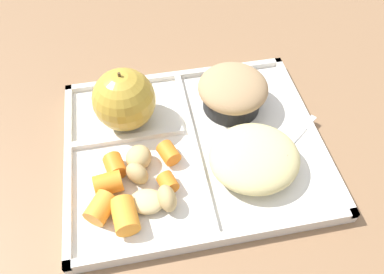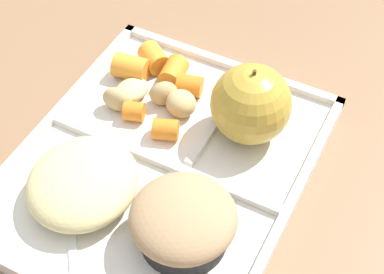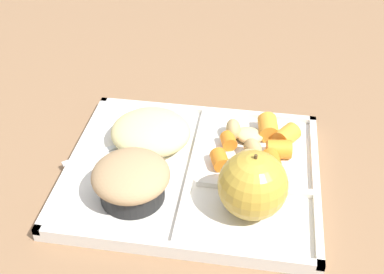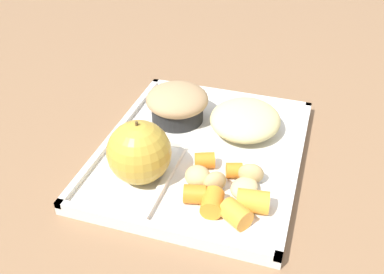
# 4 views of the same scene
# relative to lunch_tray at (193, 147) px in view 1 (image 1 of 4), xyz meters

# --- Properties ---
(ground) EXTENTS (6.00, 6.00, 0.00)m
(ground) POSITION_rel_lunch_tray_xyz_m (0.00, -0.00, -0.01)
(ground) COLOR #846042
(lunch_tray) EXTENTS (0.32, 0.26, 0.02)m
(lunch_tray) POSITION_rel_lunch_tray_xyz_m (0.00, 0.00, 0.00)
(lunch_tray) COLOR silver
(lunch_tray) RESTS_ON ground
(green_apple) EXTENTS (0.08, 0.08, 0.08)m
(green_apple) POSITION_rel_lunch_tray_xyz_m (-0.08, 0.06, 0.04)
(green_apple) COLOR #B79333
(green_apple) RESTS_ON lunch_tray
(bran_muffin) EXTENTS (0.09, 0.09, 0.05)m
(bran_muffin) POSITION_rel_lunch_tray_xyz_m (0.06, 0.06, 0.03)
(bran_muffin) COLOR black
(bran_muffin) RESTS_ON lunch_tray
(carrot_slice_diagonal) EXTENTS (0.03, 0.03, 0.02)m
(carrot_slice_diagonal) POSITION_rel_lunch_tray_xyz_m (-0.03, -0.01, 0.02)
(carrot_slice_diagonal) COLOR orange
(carrot_slice_diagonal) RESTS_ON lunch_tray
(carrot_slice_near_corner) EXTENTS (0.03, 0.04, 0.03)m
(carrot_slice_near_corner) POSITION_rel_lunch_tray_xyz_m (-0.09, -0.09, 0.02)
(carrot_slice_near_corner) COLOR orange
(carrot_slice_near_corner) RESTS_ON lunch_tray
(carrot_slice_tilted) EXTENTS (0.03, 0.03, 0.02)m
(carrot_slice_tilted) POSITION_rel_lunch_tray_xyz_m (-0.04, -0.05, 0.01)
(carrot_slice_tilted) COLOR orange
(carrot_slice_tilted) RESTS_ON lunch_tray
(carrot_slice_center) EXTENTS (0.04, 0.04, 0.03)m
(carrot_slice_center) POSITION_rel_lunch_tray_xyz_m (-0.12, -0.07, 0.02)
(carrot_slice_center) COLOR orange
(carrot_slice_center) RESTS_ON lunch_tray
(carrot_slice_back) EXTENTS (0.03, 0.03, 0.02)m
(carrot_slice_back) POSITION_rel_lunch_tray_xyz_m (-0.10, -0.02, 0.02)
(carrot_slice_back) COLOR orange
(carrot_slice_back) RESTS_ON lunch_tray
(carrot_slice_large) EXTENTS (0.03, 0.03, 0.03)m
(carrot_slice_large) POSITION_rel_lunch_tray_xyz_m (-0.11, -0.04, 0.02)
(carrot_slice_large) COLOR orange
(carrot_slice_large) RESTS_ON lunch_tray
(potato_chunk_browned) EXTENTS (0.02, 0.03, 0.03)m
(potato_chunk_browned) POSITION_rel_lunch_tray_xyz_m (-0.04, -0.08, 0.02)
(potato_chunk_browned) COLOR tan
(potato_chunk_browned) RESTS_ON lunch_tray
(potato_chunk_corner) EXTENTS (0.04, 0.04, 0.03)m
(potato_chunk_corner) POSITION_rel_lunch_tray_xyz_m (-0.07, -0.02, 0.02)
(potato_chunk_corner) COLOR tan
(potato_chunk_corner) RESTS_ON lunch_tray
(potato_chunk_small) EXTENTS (0.03, 0.04, 0.03)m
(potato_chunk_small) POSITION_rel_lunch_tray_xyz_m (-0.07, -0.04, 0.02)
(potato_chunk_small) COLOR tan
(potato_chunk_small) RESTS_ON lunch_tray
(potato_chunk_large) EXTENTS (0.05, 0.04, 0.02)m
(potato_chunk_large) POSITION_rel_lunch_tray_xyz_m (-0.07, -0.07, 0.01)
(potato_chunk_large) COLOR tan
(potato_chunk_large) RESTS_ON lunch_tray
(egg_noodle_pile) EXTENTS (0.11, 0.10, 0.04)m
(egg_noodle_pile) POSITION_rel_lunch_tray_xyz_m (0.06, -0.05, 0.02)
(egg_noodle_pile) COLOR #D6C684
(egg_noodle_pile) RESTS_ON lunch_tray
(meatball_side) EXTENTS (0.04, 0.04, 0.04)m
(meatball_side) POSITION_rel_lunch_tray_xyz_m (0.06, -0.04, 0.02)
(meatball_side) COLOR #755B4C
(meatball_side) RESTS_ON lunch_tray
(meatball_center) EXTENTS (0.04, 0.04, 0.04)m
(meatball_center) POSITION_rel_lunch_tray_xyz_m (0.07, -0.04, 0.02)
(meatball_center) COLOR brown
(meatball_center) RESTS_ON lunch_tray
(meatball_front) EXTENTS (0.03, 0.03, 0.03)m
(meatball_front) POSITION_rel_lunch_tray_xyz_m (0.09, -0.06, 0.02)
(meatball_front) COLOR brown
(meatball_front) RESTS_ON lunch_tray
(plastic_fork) EXTENTS (0.13, 0.10, 0.00)m
(plastic_fork) POSITION_rel_lunch_tray_xyz_m (0.10, -0.04, 0.01)
(plastic_fork) COLOR silver
(plastic_fork) RESTS_ON lunch_tray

